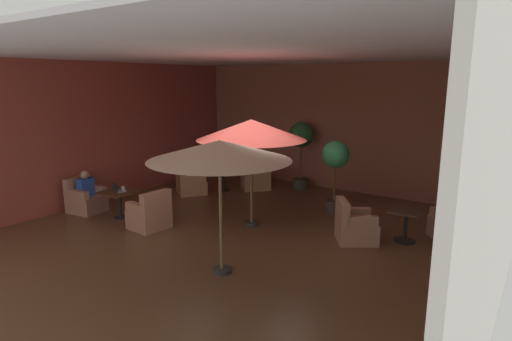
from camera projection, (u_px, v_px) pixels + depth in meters
name	position (u px, v px, depth m)	size (l,w,h in m)	color
ground_plane	(243.00, 236.00, 8.96)	(9.58, 9.75, 0.02)	brown
wall_back_brick	(340.00, 128.00, 12.45)	(9.58, 0.08, 3.72)	brown
wall_left_accent	(99.00, 133.00, 11.23)	(0.08, 9.75, 3.72)	brown
ceiling_slab	(242.00, 53.00, 8.18)	(9.58, 9.75, 0.06)	silver
cafe_table_front_left	(119.00, 196.00, 10.00)	(0.77, 0.77, 0.66)	black
armchair_front_left_north	(150.00, 215.00, 9.33)	(0.79, 0.79, 0.89)	#B7775E
armchair_front_left_east	(85.00, 199.00, 10.55)	(0.86, 0.81, 0.87)	tan
cafe_table_front_right	(406.00, 220.00, 8.56)	(0.62, 0.62, 0.66)	black
armchair_front_right_north	(454.00, 226.00, 8.65)	(1.05, 1.06, 0.81)	tan
armchair_front_right_east	(354.00, 226.00, 8.59)	(1.03, 1.02, 0.87)	tan
cafe_table_mid_center	(224.00, 174.00, 12.56)	(0.70, 0.70, 0.66)	black
armchair_mid_center_north	(190.00, 184.00, 12.27)	(1.10, 1.09, 0.78)	tan
armchair_mid_center_east	(256.00, 178.00, 12.82)	(1.10, 1.10, 0.81)	tan
patio_umbrella_tall_red	(251.00, 130.00, 9.17)	(2.41, 2.41, 2.40)	#2D2D2D
patio_umbrella_center_beige	(220.00, 151.00, 6.81)	(2.36, 2.36, 2.29)	#2D2D2D
potted_tree_left_corner	(301.00, 142.00, 12.59)	(0.74, 0.74, 2.02)	#3C372F
potted_tree_mid_left	(335.00, 163.00, 10.26)	(0.67, 0.67, 1.81)	#3E312D
patron_blue_shirt	(85.00, 185.00, 10.45)	(0.27, 0.42, 0.64)	#2748A2
patron_by_window	(191.00, 171.00, 12.20)	(0.44, 0.40, 0.61)	silver
iced_drink_cup	(123.00, 188.00, 10.03)	(0.08, 0.08, 0.11)	white
open_laptop	(118.00, 189.00, 9.97)	(0.37, 0.31, 0.20)	#9EA0A5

